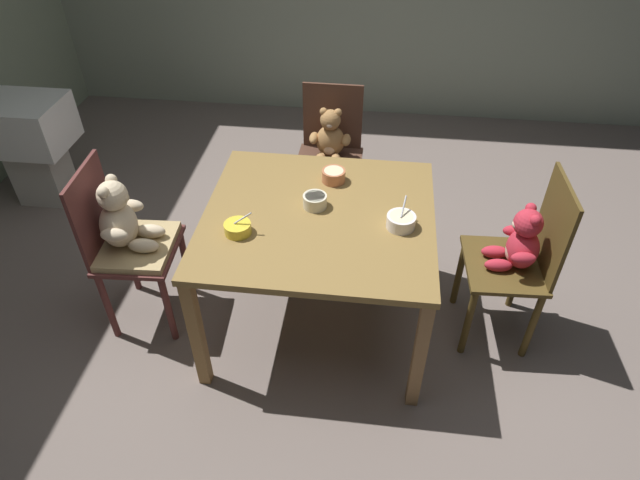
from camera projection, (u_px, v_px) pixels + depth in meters
name	position (u px, v px, depth m)	size (l,w,h in m)	color
ground_plane	(319.00, 319.00, 3.05)	(5.20, 5.20, 0.04)	#6F615A
dining_table	(319.00, 228.00, 2.62)	(1.09, 1.04, 0.72)	olive
teddy_chair_near_left	(125.00, 232.00, 2.70)	(0.40, 0.44, 0.93)	#562926
teddy_chair_near_right	(519.00, 251.00, 2.62)	(0.39, 0.43, 0.94)	#4E3B19
teddy_chair_far_center	(330.00, 146.00, 3.40)	(0.41, 0.37, 0.90)	#4C2F23
porridge_bowl_white_near_right	(401.00, 221.00, 2.48)	(0.13, 0.14, 0.13)	white
porridge_bowl_terracotta_far_center	(334.00, 175.00, 2.76)	(0.12, 0.12, 0.06)	#B96C46
porridge_bowl_cream_center	(315.00, 201.00, 2.60)	(0.12, 0.12, 0.06)	beige
porridge_bowl_yellow_near_left	(238.00, 228.00, 2.45)	(0.13, 0.12, 0.11)	yellow
sink_basin	(29.00, 137.00, 3.60)	(0.54, 0.43, 0.74)	#B7B2A8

